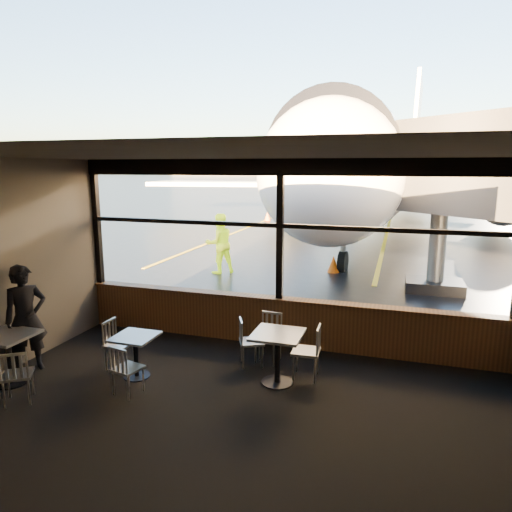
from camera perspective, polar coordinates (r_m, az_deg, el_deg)
The scene contains 30 objects.
ground_plane at distance 128.09m, azimuth 16.81°, elevation 9.17°, with size 520.00×520.00×0.00m, color black.
carpet_floor at distance 6.39m, azimuth -4.43°, elevation -20.57°, with size 8.00×6.00×0.01m, color black.
ceiling at distance 5.44m, azimuth -4.99°, elevation 12.53°, with size 8.00×6.00×0.04m, color #38332D.
wall_back at distance 3.32m, azimuth -25.82°, elevation -19.18°, with size 8.00×0.04×3.50m, color #49423A.
window_sill at distance 8.79m, azimuth 2.91°, elevation -8.24°, with size 8.00×0.28×0.90m, color brown.
window_header at distance 8.29m, azimuth 3.11°, elevation 11.03°, with size 8.00×0.18×0.30m, color black.
mullion_left at distance 10.10m, azimuth -19.26°, elevation 3.90°, with size 0.12×0.12×2.60m, color black.
mullion_centre at distance 8.37m, azimuth 3.03°, elevation 3.13°, with size 0.12×0.12×2.60m, color black.
window_transom at distance 8.36m, azimuth 3.04°, elevation 3.81°, with size 8.00×0.10×0.08m, color black.
airliner at distance 27.48m, azimuth 17.04°, elevation 15.81°, with size 31.79×38.15×11.66m, color white, non-canonical shape.
jet_bridge at distance 13.65m, azimuth 24.06°, elevation 6.17°, with size 9.04×11.05×4.82m, color #29292B, non-canonical shape.
cafe_table_near at distance 7.30m, azimuth 2.69°, elevation -12.68°, with size 0.76×0.76×0.84m, color #A39D96, non-canonical shape.
cafe_table_mid at distance 7.76m, azimuth -14.78°, elevation -12.05°, with size 0.65×0.65×0.71m, color #A29C95, non-canonical shape.
cafe_table_left at distance 8.24m, azimuth -28.43°, elevation -11.30°, with size 0.74×0.74×0.82m, color gray, non-canonical shape.
chair_near_e at distance 7.50m, azimuth 6.27°, elevation -11.82°, with size 0.49×0.49×0.90m, color #BBB5A9, non-canonical shape.
chair_near_w at distance 7.91m, azimuth -0.55°, elevation -10.71°, with size 0.46×0.46×0.84m, color #BBB6A9, non-canonical shape.
chair_near_n at distance 8.06m, azimuth 1.53°, elevation -10.21°, with size 0.47×0.47×0.86m, color #ADA89D, non-canonical shape.
chair_mid_s at distance 7.25m, azimuth -15.75°, elevation -13.44°, with size 0.44×0.44×0.80m, color #BCB6AA, non-canonical shape.
chair_mid_w at distance 8.13m, azimuth -16.70°, elevation -10.57°, with size 0.46×0.46×0.84m, color #B3ADA1, non-canonical shape.
chair_left_s at distance 7.58m, azimuth -27.66°, elevation -13.07°, with size 0.45×0.45×0.83m, color #BCB7A9, non-canonical shape.
passenger at distance 8.47m, azimuth -26.82°, elevation -7.00°, with size 0.66×0.43×1.80m, color black.
ground_crew at distance 14.54m, azimuth -4.59°, elevation 1.56°, with size 0.93×0.72×1.91m, color #BFF219.
cone_nose at distance 14.92m, azimuth 9.66°, elevation -0.99°, with size 0.39×0.39×0.54m, color #F03D07.
cone_wing at distance 28.84m, azimuth 1.45°, elevation 5.00°, with size 0.41×0.41×0.57m, color orange.
hangar_left at distance 201.38m, azimuth -3.52°, elevation 11.73°, with size 45.00×18.00×11.00m, color silver, non-canonical shape.
hangar_mid at distance 193.05m, azimuth 17.24°, elevation 11.14°, with size 38.00×15.00×10.00m, color silver, non-canonical shape.
fuel_tank_a at distance 192.71m, azimuth 8.09°, elevation 10.92°, with size 8.00×8.00×6.00m, color silver.
fuel_tank_b at distance 191.30m, azimuth 11.10°, elevation 10.83°, with size 8.00×8.00×6.00m, color silver.
fuel_tank_c at distance 190.41m, azimuth 14.14°, elevation 10.70°, with size 8.00×8.00×6.00m, color silver.
treeline at distance 218.05m, azimuth 17.33°, elevation 11.34°, with size 360.00×3.00×12.00m, color black.
Camera 1 is at (2.07, -8.03, 3.36)m, focal length 32.00 mm.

